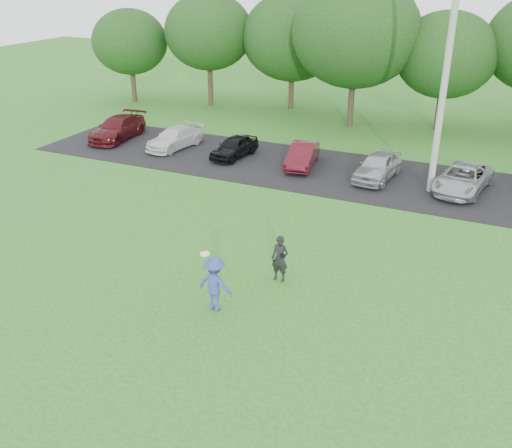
{
  "coord_description": "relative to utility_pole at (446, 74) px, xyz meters",
  "views": [
    {
      "loc": [
        7.19,
        -12.08,
        9.23
      ],
      "look_at": [
        0.0,
        3.5,
        1.3
      ],
      "focal_mm": 40.0,
      "sensor_mm": 36.0,
      "label": 1
    }
  ],
  "objects": [
    {
      "name": "frisbee_player",
      "position": [
        -4.11,
        -12.18,
        -4.24
      ],
      "size": [
        1.11,
        0.66,
        1.87
      ],
      "color": "#38469E",
      "rests_on": "ground"
    },
    {
      "name": "parked_cars",
      "position": [
        -5.04,
        0.69,
        -4.47
      ],
      "size": [
        28.21,
        4.6,
        1.24
      ],
      "color": "#4B1015",
      "rests_on": "parking_lot"
    },
    {
      "name": "camera_bystander",
      "position": [
        -3.06,
        -9.86,
        -4.32
      ],
      "size": [
        0.56,
        0.42,
        1.52
      ],
      "color": "black",
      "rests_on": "ground"
    },
    {
      "name": "tree_row",
      "position": [
        -2.83,
        10.38,
        -0.17
      ],
      "size": [
        42.39,
        9.85,
        8.64
      ],
      "color": "#38281C",
      "rests_on": "ground"
    },
    {
      "name": "ground",
      "position": [
        -4.34,
        -12.38,
        -5.08
      ],
      "size": [
        100.0,
        100.0,
        0.0
      ],
      "primitive_type": "plane",
      "color": "#2B6F1F",
      "rests_on": "ground"
    },
    {
      "name": "utility_pole",
      "position": [
        0.0,
        0.0,
        0.0
      ],
      "size": [
        0.28,
        0.28,
        10.16
      ],
      "primitive_type": "cylinder",
      "color": "#A7A6A2",
      "rests_on": "ground"
    },
    {
      "name": "parking_lot",
      "position": [
        -4.34,
        0.62,
        -5.07
      ],
      "size": [
        32.0,
        6.5,
        0.03
      ],
      "primitive_type": "cube",
      "color": "black",
      "rests_on": "ground"
    }
  ]
}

